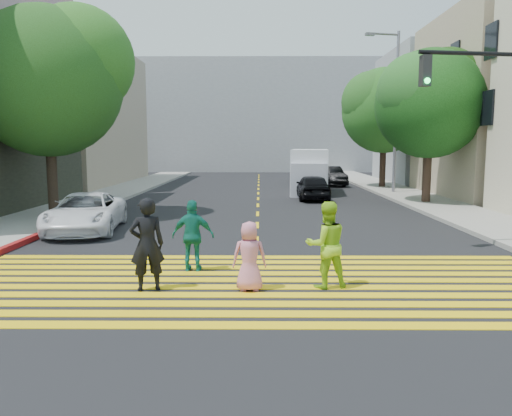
{
  "coord_description": "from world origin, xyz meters",
  "views": [
    {
      "loc": [
        0.09,
        -9.01,
        2.93
      ],
      "look_at": [
        0.0,
        3.0,
        1.4
      ],
      "focal_mm": 35.0,
      "sensor_mm": 36.0,
      "label": 1
    }
  ],
  "objects_px": {
    "white_van": "(310,173)",
    "pedestrian_woman": "(326,245)",
    "traffic_signal": "(512,117)",
    "dark_car_parked": "(330,176)",
    "pedestrian_extra": "(193,236)",
    "silver_car": "(304,174)",
    "tree_right_near": "(431,98)",
    "pedestrian_child": "(249,256)",
    "white_sedan": "(86,213)",
    "dark_car_near": "(312,187)",
    "tree_right_far": "(385,106)",
    "tree_left": "(49,74)",
    "pedestrian_man": "(147,244)"
  },
  "relations": [
    {
      "from": "pedestrian_child",
      "to": "silver_car",
      "type": "relative_size",
      "value": 0.31
    },
    {
      "from": "white_sedan",
      "to": "traffic_signal",
      "type": "distance_m",
      "value": 13.4
    },
    {
      "from": "tree_left",
      "to": "traffic_signal",
      "type": "xyz_separation_m",
      "value": [
        15.08,
        -6.16,
        -1.99
      ]
    },
    {
      "from": "pedestrian_man",
      "to": "dark_car_near",
      "type": "xyz_separation_m",
      "value": [
        5.07,
        16.76,
        -0.26
      ]
    },
    {
      "from": "dark_car_parked",
      "to": "traffic_signal",
      "type": "relative_size",
      "value": 0.74
    },
    {
      "from": "pedestrian_woman",
      "to": "white_van",
      "type": "relative_size",
      "value": 0.31
    },
    {
      "from": "white_sedan",
      "to": "silver_car",
      "type": "distance_m",
      "value": 23.96
    },
    {
      "from": "pedestrian_child",
      "to": "pedestrian_extra",
      "type": "bearing_deg",
      "value": -50.75
    },
    {
      "from": "silver_car",
      "to": "tree_left",
      "type": "bearing_deg",
      "value": 56.89
    },
    {
      "from": "pedestrian_extra",
      "to": "white_sedan",
      "type": "distance_m",
      "value": 6.85
    },
    {
      "from": "pedestrian_woman",
      "to": "tree_right_near",
      "type": "bearing_deg",
      "value": -125.62
    },
    {
      "from": "tree_right_far",
      "to": "white_van",
      "type": "bearing_deg",
      "value": -147.67
    },
    {
      "from": "white_sedan",
      "to": "dark_car_parked",
      "type": "distance_m",
      "value": 22.03
    },
    {
      "from": "dark_car_parked",
      "to": "pedestrian_man",
      "type": "bearing_deg",
      "value": -113.19
    },
    {
      "from": "pedestrian_man",
      "to": "pedestrian_child",
      "type": "distance_m",
      "value": 2.07
    },
    {
      "from": "pedestrian_woman",
      "to": "silver_car",
      "type": "relative_size",
      "value": 0.39
    },
    {
      "from": "tree_right_far",
      "to": "pedestrian_child",
      "type": "bearing_deg",
      "value": -109.75
    },
    {
      "from": "pedestrian_child",
      "to": "silver_car",
      "type": "xyz_separation_m",
      "value": [
        3.6,
        28.94,
        -0.04
      ]
    },
    {
      "from": "pedestrian_extra",
      "to": "dark_car_parked",
      "type": "xyz_separation_m",
      "value": [
        6.61,
        24.41,
        -0.14
      ]
    },
    {
      "from": "pedestrian_extra",
      "to": "traffic_signal",
      "type": "distance_m",
      "value": 9.17
    },
    {
      "from": "tree_left",
      "to": "dark_car_near",
      "type": "relative_size",
      "value": 2.1
    },
    {
      "from": "dark_car_near",
      "to": "pedestrian_extra",
      "type": "bearing_deg",
      "value": 72.43
    },
    {
      "from": "white_van",
      "to": "pedestrian_woman",
      "type": "bearing_deg",
      "value": -88.21
    },
    {
      "from": "silver_car",
      "to": "white_van",
      "type": "xyz_separation_m",
      "value": [
        -0.41,
        -8.76,
        0.58
      ]
    },
    {
      "from": "dark_car_near",
      "to": "white_sedan",
      "type": "bearing_deg",
      "value": 47.19
    },
    {
      "from": "silver_car",
      "to": "traffic_signal",
      "type": "relative_size",
      "value": 0.81
    },
    {
      "from": "white_sedan",
      "to": "dark_car_near",
      "type": "height_order",
      "value": "dark_car_near"
    },
    {
      "from": "pedestrian_man",
      "to": "white_van",
      "type": "bearing_deg",
      "value": -123.35
    },
    {
      "from": "white_van",
      "to": "dark_car_parked",
      "type": "bearing_deg",
      "value": 76.73
    },
    {
      "from": "tree_right_near",
      "to": "pedestrian_child",
      "type": "distance_m",
      "value": 17.54
    },
    {
      "from": "dark_car_near",
      "to": "white_van",
      "type": "bearing_deg",
      "value": -94.78
    },
    {
      "from": "tree_right_near",
      "to": "dark_car_parked",
      "type": "relative_size",
      "value": 1.81
    },
    {
      "from": "tree_right_near",
      "to": "silver_car",
      "type": "bearing_deg",
      "value": 108.79
    },
    {
      "from": "tree_left",
      "to": "dark_car_near",
      "type": "xyz_separation_m",
      "value": [
        11.04,
        6.66,
        -4.99
      ]
    },
    {
      "from": "pedestrian_woman",
      "to": "traffic_signal",
      "type": "height_order",
      "value": "traffic_signal"
    },
    {
      "from": "pedestrian_child",
      "to": "dark_car_parked",
      "type": "xyz_separation_m",
      "value": [
        5.27,
        25.96,
        -0.01
      ]
    },
    {
      "from": "white_van",
      "to": "tree_right_near",
      "type": "bearing_deg",
      "value": -39.71
    },
    {
      "from": "tree_right_far",
      "to": "silver_car",
      "type": "height_order",
      "value": "tree_right_far"
    },
    {
      "from": "tree_right_near",
      "to": "pedestrian_woman",
      "type": "xyz_separation_m",
      "value": [
        -6.87,
        -14.47,
        -4.26
      ]
    },
    {
      "from": "pedestrian_child",
      "to": "tree_right_near",
      "type": "bearing_deg",
      "value": -121.33
    },
    {
      "from": "tree_right_far",
      "to": "white_sedan",
      "type": "xyz_separation_m",
      "value": [
        -14.11,
        -16.64,
        -4.79
      ]
    },
    {
      "from": "pedestrian_woman",
      "to": "dark_car_near",
      "type": "bearing_deg",
      "value": -105.2
    },
    {
      "from": "tree_right_near",
      "to": "dark_car_near",
      "type": "height_order",
      "value": "tree_right_near"
    },
    {
      "from": "dark_car_parked",
      "to": "white_van",
      "type": "height_order",
      "value": "white_van"
    },
    {
      "from": "tree_left",
      "to": "white_sedan",
      "type": "xyz_separation_m",
      "value": [
        2.35,
        -3.28,
        -5.02
      ]
    },
    {
      "from": "dark_car_near",
      "to": "white_van",
      "type": "xyz_separation_m",
      "value": [
        0.19,
        3.4,
        0.57
      ]
    },
    {
      "from": "tree_right_near",
      "to": "white_sedan",
      "type": "bearing_deg",
      "value": -150.88
    },
    {
      "from": "tree_right_far",
      "to": "tree_left",
      "type": "bearing_deg",
      "value": -140.93
    },
    {
      "from": "tree_right_near",
      "to": "white_van",
      "type": "height_order",
      "value": "tree_right_near"
    },
    {
      "from": "white_van",
      "to": "tree_right_far",
      "type": "bearing_deg",
      "value": 38.78
    }
  ]
}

